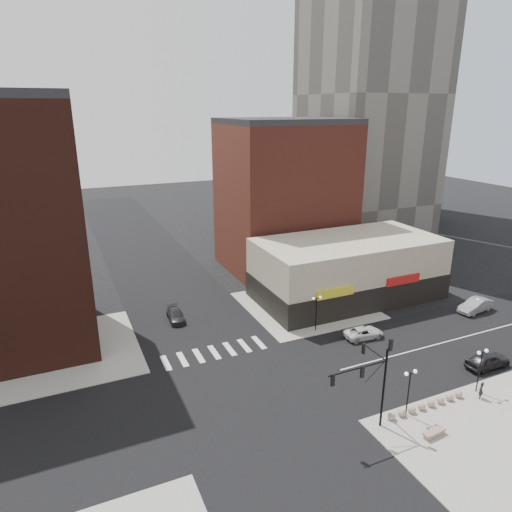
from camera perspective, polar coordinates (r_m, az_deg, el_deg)
ground at (r=42.26m, az=-1.29°, el=-17.03°), size 240.00×240.00×0.00m
road_ew at (r=42.25m, az=-1.29°, el=-17.02°), size 200.00×14.00×0.02m
road_ns at (r=42.25m, az=-1.29°, el=-17.01°), size 14.00×200.00×0.02m
sidewalk_nw at (r=52.38m, az=-22.97°, el=-11.05°), size 15.00×15.00×0.12m
sidewalk_ne at (r=59.27m, az=6.24°, el=-6.15°), size 15.00×15.00×0.12m
sidewalk_se at (r=42.03m, az=29.40°, el=-19.84°), size 18.00×14.00×0.12m
building_ne_midrise at (r=70.63m, az=3.60°, el=7.22°), size 18.00×15.00×22.00m
tower_far at (r=115.63m, az=17.31°, el=25.70°), size 18.00×18.00×82.00m
building_ne_row at (r=61.77m, az=11.34°, el=-2.14°), size 24.20×12.20×8.00m
traffic_signal at (r=37.08m, az=14.30°, el=-13.99°), size 5.59×3.09×7.77m
street_lamp_se_a at (r=40.04m, az=18.66°, el=-14.65°), size 1.22×0.32×4.16m
street_lamp_se_b at (r=45.33m, az=26.33°, el=-11.59°), size 1.22×0.32×4.16m
street_lamp_ne at (r=51.70m, az=7.58°, el=-6.05°), size 1.22×0.32×4.16m
bollard_row at (r=42.91m, az=20.52°, el=-17.01°), size 7.99×0.64×0.64m
white_suv at (r=52.38m, az=13.32°, el=-9.31°), size 4.60×2.35×1.25m
dark_sedan_east at (r=50.98m, az=26.96°, el=-11.52°), size 4.68×1.91×1.59m
silver_sedan at (r=63.24m, az=25.76°, el=-5.59°), size 5.22×2.43×1.66m
dark_sedan_north at (r=55.77m, az=-10.02°, el=-7.31°), size 2.00×4.43×1.26m
pedestrian at (r=45.67m, az=26.29°, el=-14.81°), size 0.70×0.62×1.60m
stone_bench at (r=40.18m, az=21.37°, el=-19.93°), size 2.06×0.79×0.47m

